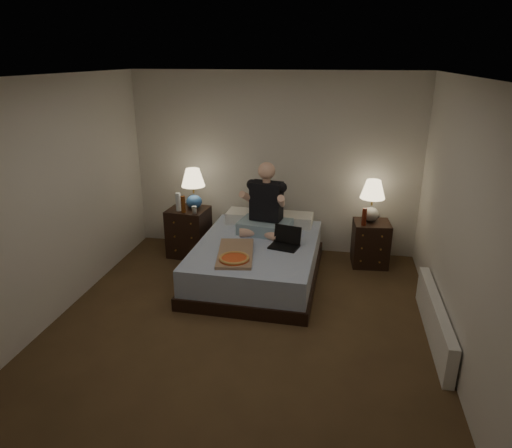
% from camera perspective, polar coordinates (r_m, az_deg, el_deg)
% --- Properties ---
extents(floor, '(4.00, 4.50, 0.00)m').
position_cam_1_polar(floor, '(4.84, -1.99, -13.19)').
color(floor, brown).
rests_on(floor, ground).
extents(ceiling, '(4.00, 4.50, 0.00)m').
position_cam_1_polar(ceiling, '(4.04, -2.44, 17.90)').
color(ceiling, white).
rests_on(ceiling, ground).
extents(wall_back, '(4.00, 0.00, 2.50)m').
position_cam_1_polar(wall_back, '(6.41, 2.22, 7.49)').
color(wall_back, silver).
rests_on(wall_back, ground).
extents(wall_front, '(4.00, 0.00, 2.50)m').
position_cam_1_polar(wall_front, '(2.38, -14.63, -17.06)').
color(wall_front, silver).
rests_on(wall_front, ground).
extents(wall_left, '(0.00, 4.50, 2.50)m').
position_cam_1_polar(wall_left, '(5.09, -24.78, 2.20)').
color(wall_left, silver).
rests_on(wall_left, ground).
extents(wall_right, '(0.00, 4.50, 2.50)m').
position_cam_1_polar(wall_right, '(4.33, 24.63, -0.76)').
color(wall_right, silver).
rests_on(wall_right, ground).
extents(bed, '(1.50, 1.97, 0.48)m').
position_cam_1_polar(bed, '(5.76, 0.10, -4.62)').
color(bed, '#5877B1').
rests_on(bed, floor).
extents(nightstand_left, '(0.57, 0.52, 0.68)m').
position_cam_1_polar(nightstand_left, '(6.48, -8.37, -0.98)').
color(nightstand_left, black).
rests_on(nightstand_left, floor).
extents(nightstand_right, '(0.50, 0.46, 0.61)m').
position_cam_1_polar(nightstand_right, '(6.31, 14.10, -2.38)').
color(nightstand_right, black).
rests_on(nightstand_right, floor).
extents(lamp_left, '(0.32, 0.32, 0.56)m').
position_cam_1_polar(lamp_left, '(6.30, -7.82, 4.38)').
color(lamp_left, '#2A569B').
rests_on(lamp_left, nightstand_left).
extents(lamp_right, '(0.36, 0.36, 0.56)m').
position_cam_1_polar(lamp_right, '(6.16, 14.30, 2.81)').
color(lamp_right, gray).
rests_on(lamp_right, nightstand_right).
extents(water_bottle, '(0.07, 0.07, 0.25)m').
position_cam_1_polar(water_bottle, '(6.28, -9.70, 2.74)').
color(water_bottle, white).
rests_on(water_bottle, nightstand_left).
extents(soda_can, '(0.07, 0.07, 0.10)m').
position_cam_1_polar(soda_can, '(6.16, -7.73, 1.76)').
color(soda_can, beige).
rests_on(soda_can, nightstand_left).
extents(beer_bottle_left, '(0.06, 0.06, 0.23)m').
position_cam_1_polar(beer_bottle_left, '(6.20, -9.10, 2.45)').
color(beer_bottle_left, '#622F0E').
rests_on(beer_bottle_left, nightstand_left).
extents(beer_bottle_right, '(0.06, 0.06, 0.23)m').
position_cam_1_polar(beer_bottle_right, '(6.04, 13.38, 0.90)').
color(beer_bottle_right, '#621D0E').
rests_on(beer_bottle_right, nightstand_right).
extents(person, '(0.74, 0.62, 0.93)m').
position_cam_1_polar(person, '(5.85, 1.16, 3.19)').
color(person, black).
rests_on(person, bed).
extents(laptop, '(0.40, 0.35, 0.24)m').
position_cam_1_polar(laptop, '(5.50, 3.54, -1.81)').
color(laptop, black).
rests_on(laptop, bed).
extents(pizza_box, '(0.51, 0.81, 0.08)m').
position_cam_1_polar(pizza_box, '(5.14, -2.74, -4.42)').
color(pizza_box, '#A27F61').
rests_on(pizza_box, bed).
extents(radiator, '(0.10, 1.60, 0.40)m').
position_cam_1_polar(radiator, '(4.96, 21.41, -11.08)').
color(radiator, white).
rests_on(radiator, floor).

